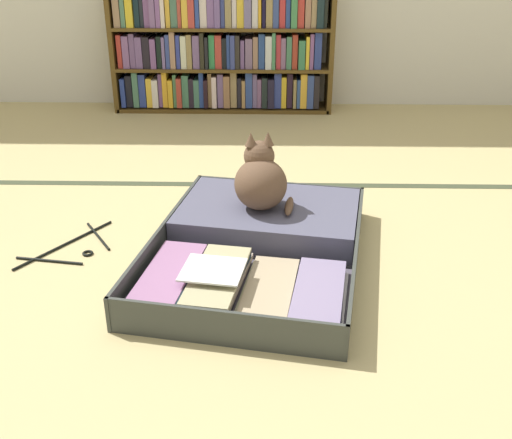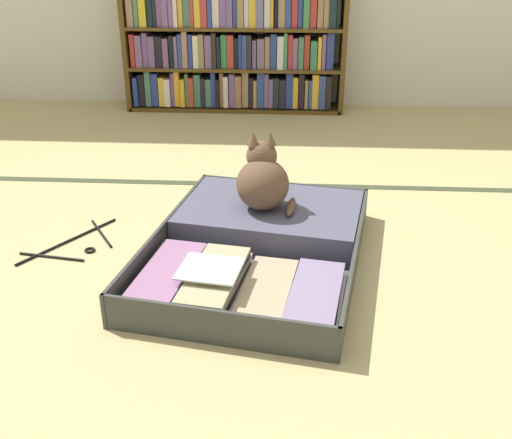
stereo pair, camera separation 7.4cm
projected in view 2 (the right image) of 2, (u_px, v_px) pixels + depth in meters
The scene contains 6 objects.
ground_plane at pixel (243, 290), 2.03m from camera, with size 10.00×10.00×0.00m, color tan.
tatami_border at pixel (258, 184), 2.86m from camera, with size 4.80×0.05×0.00m.
bookshelf at pixel (233, 49), 3.90m from camera, with size 1.42×0.25×0.81m.
open_suitcase at pixel (260, 240), 2.25m from camera, with size 0.88×1.11×0.12m.
black_cat at pixel (263, 180), 2.31m from camera, with size 0.25×0.24×0.29m.
clothes_hanger at pixel (75, 244), 2.32m from camera, with size 0.33×0.40×0.01m.
Camera 2 is at (0.15, -1.72, 1.10)m, focal length 42.35 mm.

